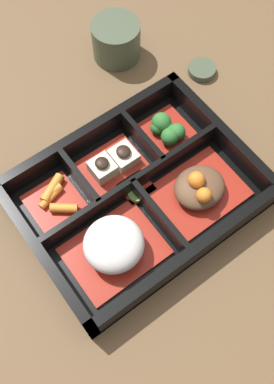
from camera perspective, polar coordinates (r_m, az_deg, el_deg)
The scene contains 11 objects.
ground_plane at distance 0.65m, azimuth 0.00°, elevation -0.96°, with size 3.00×3.00×0.00m, color brown.
bento_base at distance 0.64m, azimuth 0.00°, elevation -0.77°, with size 0.32×0.25×0.01m.
bento_rim at distance 0.63m, azimuth -0.19°, elevation 0.19°, with size 0.32×0.25×0.05m.
bowl_stew at distance 0.63m, azimuth 7.89°, elevation 0.41°, with size 0.13×0.10×0.05m.
bowl_rice at distance 0.59m, azimuth -2.95°, elevation -6.79°, with size 0.13×0.10×0.05m.
bowl_greens at distance 0.68m, azimuth 3.87°, elevation 7.83°, with size 0.07×0.08×0.04m.
bowl_tofu at distance 0.65m, azimuth -3.08°, elevation 3.61°, with size 0.09×0.08×0.04m.
bowl_carrots at distance 0.64m, azimuth -10.36°, elevation -1.01°, with size 0.07×0.08×0.02m.
bowl_pickles at distance 0.64m, azimuth -0.13°, elevation 0.50°, with size 0.04×0.04×0.01m.
tea_cup at distance 0.78m, azimuth -2.66°, elevation 18.75°, with size 0.08×0.08×0.06m.
sauce_dish at distance 0.78m, azimuth 8.24°, elevation 15.11°, with size 0.05×0.05×0.01m.
Camera 1 is at (0.16, 0.22, 0.59)m, focal length 42.00 mm.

